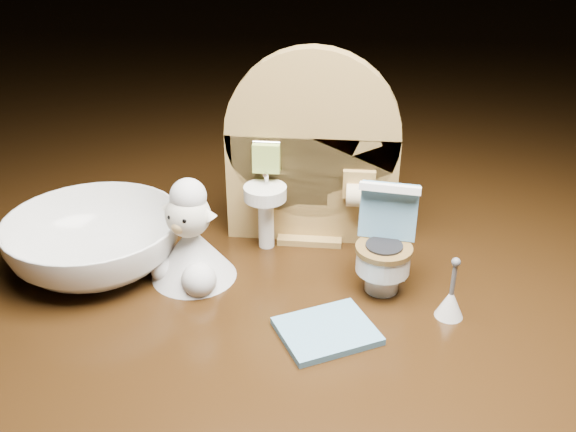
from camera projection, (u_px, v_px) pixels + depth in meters
The scene contains 6 objects.
backdrop_panel at pixel (311, 160), 0.48m from camera, with size 0.13×0.05×0.15m.
toy_toilet at pixel (385, 249), 0.44m from camera, with size 0.04×0.05×0.08m.
bath_mat at pixel (327, 331), 0.40m from camera, with size 0.06×0.05×0.00m, color #5C90B2.
toilet_brush at pixel (450, 301), 0.41m from camera, with size 0.02×0.02×0.04m.
plush_lamb at pixel (191, 245), 0.45m from camera, with size 0.06×0.06×0.08m.
ceramic_bowl at pixel (95, 243), 0.46m from camera, with size 0.13×0.13×0.04m, color white.
Camera 1 is at (0.03, -0.38, 0.25)m, focal length 40.00 mm.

